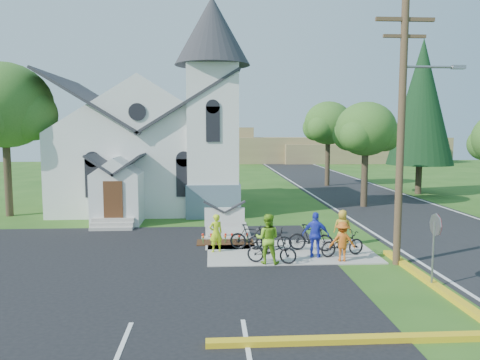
{
  "coord_description": "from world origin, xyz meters",
  "views": [
    {
      "loc": [
        -1.85,
        -18.71,
        5.16
      ],
      "look_at": [
        -0.35,
        5.0,
        2.63
      ],
      "focal_mm": 35.0,
      "sensor_mm": 36.0,
      "label": 1
    }
  ],
  "objects": [
    {
      "name": "sidewalk",
      "position": [
        1.5,
        0.5,
        0.03
      ],
      "size": [
        7.0,
        4.0,
        0.05
      ],
      "primitive_type": "cube",
      "color": "#A09B91",
      "rests_on": "ground"
    },
    {
      "name": "parking_lot",
      "position": [
        -7.0,
        -2.0,
        0.01
      ],
      "size": [
        20.0,
        16.0,
        0.02
      ],
      "primitive_type": "cube",
      "color": "black",
      "rests_on": "ground"
    },
    {
      "name": "tree_road_near",
      "position": [
        8.5,
        12.0,
        5.21
      ],
      "size": [
        4.0,
        4.0,
        7.05
      ],
      "color": "#392A1F",
      "rests_on": "ground"
    },
    {
      "name": "cyclist_2",
      "position": [
        2.36,
        -0.48,
        0.97
      ],
      "size": [
        1.17,
        0.79,
        1.84
      ],
      "primitive_type": "imported",
      "rotation": [
        0.0,
        0.0,
        2.79
      ],
      "color": "#2736C6",
      "rests_on": "sidewalk"
    },
    {
      "name": "stop_sign",
      "position": [
        5.43,
        -4.2,
        1.78
      ],
      "size": [
        0.11,
        0.76,
        2.48
      ],
      "color": "gray",
      "rests_on": "ground"
    },
    {
      "name": "church",
      "position": [
        -5.48,
        12.48,
        5.25
      ],
      "size": [
        12.35,
        12.0,
        13.0
      ],
      "color": "silver",
      "rests_on": "ground"
    },
    {
      "name": "cyclist_4",
      "position": [
        4.03,
        1.51,
        0.84
      ],
      "size": [
        0.87,
        0.67,
        1.58
      ],
      "primitive_type": "imported",
      "rotation": [
        0.0,
        0.0,
        2.9
      ],
      "color": "gold",
      "rests_on": "sidewalk"
    },
    {
      "name": "tree_lot_corner",
      "position": [
        -14.0,
        10.0,
        6.6
      ],
      "size": [
        5.6,
        5.6,
        9.15
      ],
      "color": "#392A1F",
      "rests_on": "ground"
    },
    {
      "name": "flower_bed",
      "position": [
        -1.2,
        2.3,
        0.04
      ],
      "size": [
        2.6,
        1.1,
        0.07
      ],
      "primitive_type": "cube",
      "color": "#361B0E",
      "rests_on": "ground"
    },
    {
      "name": "utility_pole",
      "position": [
        5.36,
        -1.5,
        5.4
      ],
      "size": [
        3.45,
        0.28,
        10.0
      ],
      "color": "#453522",
      "rests_on": "ground"
    },
    {
      "name": "distant_hills",
      "position": [
        3.36,
        56.33,
        2.17
      ],
      "size": [
        61.0,
        10.0,
        5.6
      ],
      "color": "olive",
      "rests_on": "ground"
    },
    {
      "name": "ground",
      "position": [
        0.0,
        0.0,
        0.0
      ],
      "size": [
        120.0,
        120.0,
        0.0
      ],
      "primitive_type": "plane",
      "color": "#255217",
      "rests_on": "ground"
    },
    {
      "name": "cyclist_3",
      "position": [
        3.29,
        -1.06,
        0.83
      ],
      "size": [
        1.09,
        0.74,
        1.56
      ],
      "primitive_type": "imported",
      "rotation": [
        0.0,
        0.0,
        2.98
      ],
      "color": "#C55715",
      "rests_on": "sidewalk"
    },
    {
      "name": "conifer",
      "position": [
        15.0,
        18.0,
        7.39
      ],
      "size": [
        5.2,
        5.2,
        12.4
      ],
      "color": "#392A1F",
      "rests_on": "ground"
    },
    {
      "name": "tree_road_mid",
      "position": [
        9.0,
        24.0,
        5.78
      ],
      "size": [
        4.4,
        4.4,
        7.8
      ],
      "color": "#392A1F",
      "rests_on": "ground"
    },
    {
      "name": "bike_2",
      "position": [
        0.49,
        -1.2,
        0.55
      ],
      "size": [
        2.02,
        1.14,
        1.01
      ],
      "primitive_type": "imported",
      "rotation": [
        0.0,
        0.0,
        1.31
      ],
      "color": "black",
      "rests_on": "sidewalk"
    },
    {
      "name": "cyclist_0",
      "position": [
        -1.64,
        0.64,
        0.86
      ],
      "size": [
        0.68,
        0.57,
        1.61
      ],
      "primitive_type": "imported",
      "rotation": [
        0.0,
        0.0,
        3.5
      ],
      "color": "#C3E51A",
      "rests_on": "sidewalk"
    },
    {
      "name": "road",
      "position": [
        10.0,
        15.0,
        0.01
      ],
      "size": [
        8.0,
        90.0,
        0.02
      ],
      "primitive_type": "cube",
      "color": "black",
      "rests_on": "ground"
    },
    {
      "name": "bike_0",
      "position": [
        0.66,
        0.73,
        0.54
      ],
      "size": [
        1.98,
        1.03,
        0.99
      ],
      "primitive_type": "imported",
      "rotation": [
        0.0,
        0.0,
        1.36
      ],
      "color": "black",
      "rests_on": "sidewalk"
    },
    {
      "name": "church_sign",
      "position": [
        -1.2,
        3.2,
        1.03
      ],
      "size": [
        2.2,
        0.4,
        1.7
      ],
      "color": "#A09B91",
      "rests_on": "ground"
    },
    {
      "name": "bike_3",
      "position": [
        2.39,
        0.53,
        0.62
      ],
      "size": [
        1.98,
        1.03,
        1.14
      ],
      "primitive_type": "imported",
      "rotation": [
        0.0,
        0.0,
        1.3
      ],
      "color": "black",
      "rests_on": "sidewalk"
    },
    {
      "name": "bike_4",
      "position": [
        3.49,
        -0.34,
        0.57
      ],
      "size": [
        2.08,
        1.21,
        1.03
      ],
      "primitive_type": "imported",
      "rotation": [
        0.0,
        0.0,
        1.86
      ],
      "color": "black",
      "rests_on": "sidewalk"
    },
    {
      "name": "cyclist_1",
      "position": [
        0.32,
        -1.2,
        1.01
      ],
      "size": [
        1.09,
        0.94,
        1.93
      ],
      "primitive_type": "imported",
      "rotation": [
        0.0,
        0.0,
        2.89
      ],
      "color": "#79BB23",
      "rests_on": "sidewalk"
    },
    {
      "name": "bike_1",
      "position": [
        -0.14,
        0.84,
        0.61
      ],
      "size": [
        1.92,
        1.01,
        1.11
      ],
      "primitive_type": "imported",
      "rotation": [
        0.0,
        0.0,
        1.3
      ],
      "color": "black",
      "rests_on": "sidewalk"
    }
  ]
}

